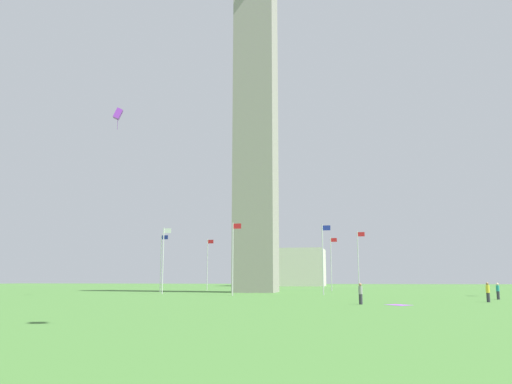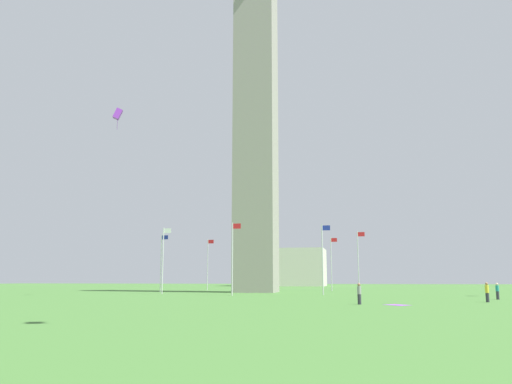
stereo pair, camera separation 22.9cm
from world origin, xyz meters
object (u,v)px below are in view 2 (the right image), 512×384
object	(u,v)px
flagpole_ne	(332,262)
flagpole_sw	(163,257)
person_gray_shirt	(359,294)
flagpole_nw	(323,256)
picnic_blanket_near_first_person	(397,305)
distant_building	(282,268)
person_yellow_shirt	(487,292)
kite_purple_box	(118,114)
flagpole_se	(208,262)
flagpole_s	(161,260)
person_teal_shirt	(497,291)
flagpole_w	(233,255)
flagpole_n	(359,259)
obelisk_monument	(256,113)
flagpole_e	(273,263)

from	to	relation	value
flagpole_ne	flagpole_sw	bearing A→B (deg)	-135.00
flagpole_ne	person_gray_shirt	bearing A→B (deg)	-84.47
flagpole_nw	picnic_blanket_near_first_person	size ratio (longest dim) A/B	4.96
flagpole_sw	flagpole_nw	world-z (taller)	same
distant_building	flagpole_sw	bearing A→B (deg)	-93.32
flagpole_ne	person_yellow_shirt	size ratio (longest dim) A/B	5.21
flagpole_nw	kite_purple_box	world-z (taller)	kite_purple_box
flagpole_sw	flagpole_se	bearing A→B (deg)	90.00
flagpole_s	flagpole_nw	bearing A→B (deg)	-22.50
person_gray_shirt	picnic_blanket_near_first_person	size ratio (longest dim) A/B	0.93
person_yellow_shirt	kite_purple_box	size ratio (longest dim) A/B	0.62
person_yellow_shirt	distant_building	bearing A→B (deg)	-21.74
person_gray_shirt	distant_building	xyz separation A→B (m)	(-21.30, 104.41, 4.31)
flagpole_s	picnic_blanket_near_first_person	xyz separation A→B (m)	(33.28, -35.32, -4.86)
person_teal_shirt	picnic_blanket_near_first_person	world-z (taller)	person_teal_shirt
person_yellow_shirt	kite_purple_box	world-z (taller)	kite_purple_box
flagpole_w	person_gray_shirt	world-z (taller)	flagpole_w
person_yellow_shirt	distant_building	xyz separation A→B (m)	(-32.27, 98.29, 4.29)
flagpole_n	person_teal_shirt	bearing A→B (deg)	-58.97
obelisk_monument	flagpole_e	bearing A→B (deg)	89.80
flagpole_n	flagpole_s	bearing A→B (deg)	180.00
distant_building	obelisk_monument	bearing A→B (deg)	-85.02
flagpole_n	flagpole_sw	world-z (taller)	same
flagpole_se	picnic_blanket_near_first_person	xyz separation A→B (m)	(28.82, -46.09, -4.86)
flagpole_e	flagpole_se	distance (m)	11.65
flagpole_se	kite_purple_box	size ratio (longest dim) A/B	3.23
flagpole_w	flagpole_nw	xyz separation A→B (m)	(10.77, 4.46, 0.00)
picnic_blanket_near_first_person	person_teal_shirt	bearing A→B (deg)	51.23
person_teal_shirt	distant_building	distance (m)	98.15
flagpole_n	flagpole_s	world-z (taller)	same
flagpole_e	flagpole_nw	world-z (taller)	same
person_yellow_shirt	person_teal_shirt	xyz separation A→B (m)	(2.42, 6.58, -0.05)
flagpole_se	person_gray_shirt	world-z (taller)	flagpole_se
picnic_blanket_near_first_person	distant_building	bearing A→B (deg)	102.98
person_teal_shirt	flagpole_ne	bearing A→B (deg)	-51.65
flagpole_n	distant_building	size ratio (longest dim) A/B	0.37
flagpole_s	person_yellow_shirt	distance (m)	50.57
flagpole_s	person_yellow_shirt	bearing A→B (deg)	-34.82
flagpole_n	flagpole_sw	distance (m)	28.14
flagpole_nw	person_gray_shirt	size ratio (longest dim) A/B	5.32
flagpole_ne	flagpole_w	xyz separation A→B (m)	(-10.77, -25.99, 0.00)
obelisk_monument	flagpole_w	xyz separation A→B (m)	(0.05, -15.23, -23.23)
person_yellow_shirt	distant_building	world-z (taller)	distant_building
flagpole_ne	flagpole_sw	distance (m)	30.45
flagpole_s	person_teal_shirt	distance (m)	49.29
obelisk_monument	flagpole_se	world-z (taller)	obelisk_monument
flagpole_se	picnic_blanket_near_first_person	bearing A→B (deg)	-57.98
flagpole_s	flagpole_sw	size ratio (longest dim) A/B	1.00
flagpole_se	flagpole_s	distance (m)	11.65
person_teal_shirt	picnic_blanket_near_first_person	bearing A→B (deg)	61.20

